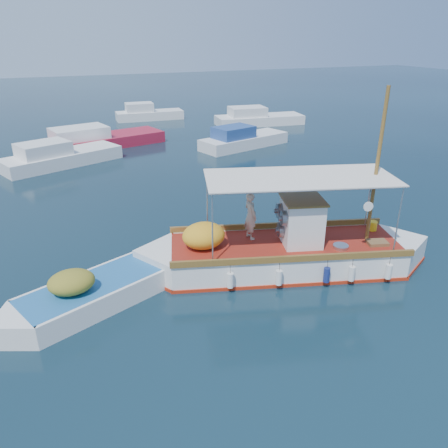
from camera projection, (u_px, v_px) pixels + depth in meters
name	position (u px, v px, depth m)	size (l,w,h in m)	color
ground	(260.00, 262.00, 15.97)	(160.00, 160.00, 0.00)	black
fishing_caique	(283.00, 253.00, 15.41)	(10.11, 4.93, 6.43)	white
dinghy	(97.00, 293.00, 13.47)	(6.06, 3.51, 1.60)	white
bg_boat_nw	(59.00, 158.00, 27.38)	(7.63, 4.95, 1.80)	silver
bg_boat_n	(96.00, 141.00, 31.61)	(9.72, 4.97, 1.80)	#A21B31
bg_boat_ne	(242.00, 140.00, 31.75)	(7.20, 4.03, 1.80)	silver
bg_boat_e	(257.00, 119.00, 39.58)	(8.12, 3.53, 1.80)	silver
bg_boat_far_n	(148.00, 114.00, 41.80)	(6.36, 2.32, 1.80)	silver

